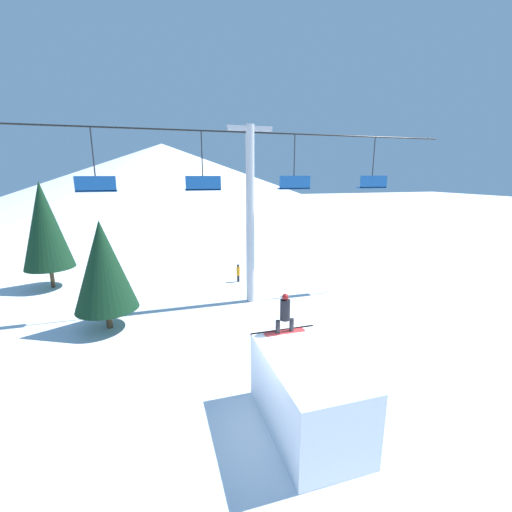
{
  "coord_description": "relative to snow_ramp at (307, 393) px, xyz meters",
  "views": [
    {
      "loc": [
        -3.33,
        -8.07,
        7.16
      ],
      "look_at": [
        0.54,
        4.67,
        3.97
      ],
      "focal_mm": 24.0,
      "sensor_mm": 36.0,
      "label": 1
    }
  ],
  "objects": [
    {
      "name": "snowboarder",
      "position": [
        -0.02,
        1.72,
        1.74
      ],
      "size": [
        1.36,
        0.32,
        1.33
      ],
      "color": "#B22D2D",
      "rests_on": "snow_ramp"
    },
    {
      "name": "pine_tree_far",
      "position": [
        -10.34,
        16.32,
        2.96
      ],
      "size": [
        2.97,
        2.97,
        6.78
      ],
      "color": "#4C3823",
      "rests_on": "ground_plane"
    },
    {
      "name": "distant_skier",
      "position": [
        1.47,
        13.96,
        -0.42
      ],
      "size": [
        0.24,
        0.24,
        1.23
      ],
      "color": "black",
      "rests_on": "ground_plane"
    },
    {
      "name": "mountain_ridge",
      "position": [
        -0.54,
        83.1,
        6.14
      ],
      "size": [
        82.44,
        82.44,
        14.45
      ],
      "color": "silver",
      "rests_on": "ground_plane"
    },
    {
      "name": "pine_tree_near",
      "position": [
        -6.18,
        8.77,
        1.99
      ],
      "size": [
        2.86,
        2.86,
        5.18
      ],
      "color": "#4C3823",
      "rests_on": "ground_plane"
    },
    {
      "name": "ground_plane",
      "position": [
        -0.54,
        0.31,
        -1.09
      ],
      "size": [
        220.0,
        220.0,
        0.0
      ],
      "primitive_type": "plane",
      "color": "white"
    },
    {
      "name": "chairlift",
      "position": [
        1.27,
        10.21,
        4.59
      ],
      "size": [
        23.79,
        0.47,
        9.67
      ],
      "color": "#B2B2B7",
      "rests_on": "ground_plane"
    },
    {
      "name": "snow_ramp",
      "position": [
        0.0,
        0.0,
        0.0
      ],
      "size": [
        2.2,
        3.96,
        2.17
      ],
      "color": "white",
      "rests_on": "ground_plane"
    }
  ]
}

